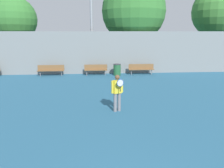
% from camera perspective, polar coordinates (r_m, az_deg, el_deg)
% --- Properties ---
extents(tennis_player, '(0.52, 0.48, 1.60)m').
position_cam_1_polar(tennis_player, '(9.24, 1.39, -1.88)').
color(tennis_player, slate).
rests_on(tennis_player, ground_plane).
extents(bench_courtside_near, '(1.82, 0.40, 0.84)m').
position_cam_1_polar(bench_courtside_near, '(17.46, -4.25, 4.00)').
color(bench_courtside_near, brown).
rests_on(bench_courtside_near, ground_plane).
extents(bench_adjacent_court, '(2.05, 0.40, 0.84)m').
position_cam_1_polar(bench_adjacent_court, '(17.86, 7.66, 4.13)').
color(bench_adjacent_court, brown).
rests_on(bench_adjacent_court, ground_plane).
extents(bench_by_gate, '(2.05, 0.40, 0.84)m').
position_cam_1_polar(bench_by_gate, '(17.79, -15.68, 3.72)').
color(bench_by_gate, brown).
rests_on(bench_by_gate, ground_plane).
extents(light_pole_near_left, '(0.90, 0.60, 9.56)m').
position_cam_1_polar(light_pole_near_left, '(18.76, -5.48, 21.02)').
color(light_pole_near_left, '#939399').
rests_on(light_pole_near_left, ground_plane).
extents(trash_bin, '(0.60, 0.60, 0.90)m').
position_cam_1_polar(trash_bin, '(17.36, 1.33, 3.76)').
color(trash_bin, '#235B33').
rests_on(trash_bin, ground_plane).
extents(back_fence, '(25.07, 0.06, 3.43)m').
position_cam_1_polar(back_fence, '(18.01, -2.42, 8.14)').
color(back_fence, gray).
rests_on(back_fence, ground_plane).
extents(tree_green_tall, '(4.03, 4.03, 6.54)m').
position_cam_1_polar(tree_green_tall, '(22.57, -24.16, 15.14)').
color(tree_green_tall, brown).
rests_on(tree_green_tall, ground_plane).
extents(tree_green_broad, '(5.74, 5.74, 8.10)m').
position_cam_1_polar(tree_green_broad, '(20.86, 5.66, 18.41)').
color(tree_green_broad, brown).
rests_on(tree_green_broad, ground_plane).
extents(tree_dark_dense, '(5.24, 5.24, 8.06)m').
position_cam_1_polar(tree_dark_dense, '(25.94, 25.96, 16.62)').
color(tree_dark_dense, brown).
rests_on(tree_dark_dense, ground_plane).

